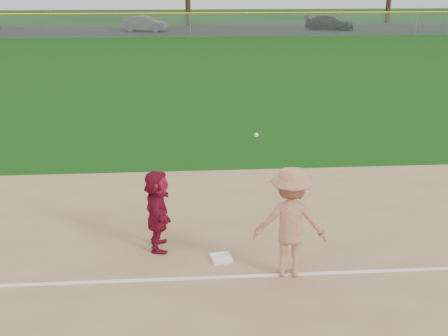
{
  "coord_description": "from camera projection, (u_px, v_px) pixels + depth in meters",
  "views": [
    {
      "loc": [
        -0.84,
        -9.64,
        5.17
      ],
      "look_at": [
        0.0,
        1.5,
        1.3
      ],
      "focal_mm": 45.0,
      "sensor_mm": 36.0,
      "label": 1
    }
  ],
  "objects": [
    {
      "name": "foul_line",
      "position": [
        234.0,
        277.0,
        10.08
      ],
      "size": [
        60.0,
        0.1,
        0.01
      ],
      "primitive_type": "cube",
      "color": "white",
      "rests_on": "infield_dirt"
    },
    {
      "name": "ground",
      "position": [
        230.0,
        257.0,
        10.84
      ],
      "size": [
        160.0,
        160.0,
        0.0
      ],
      "primitive_type": "plane",
      "color": "#10410C",
      "rests_on": "ground"
    },
    {
      "name": "outfield_fence",
      "position": [
        190.0,
        14.0,
        47.88
      ],
      "size": [
        110.0,
        0.12,
        110.0
      ],
      "color": "#999EA0",
      "rests_on": "ground"
    },
    {
      "name": "base_runner",
      "position": [
        157.0,
        210.0,
        10.89
      ],
      "size": [
        0.56,
        1.54,
        1.63
      ],
      "primitive_type": "imported",
      "rotation": [
        0.0,
        0.0,
        1.63
      ],
      "color": "maroon",
      "rests_on": "infield_dirt"
    },
    {
      "name": "car_mid",
      "position": [
        145.0,
        24.0,
        52.86
      ],
      "size": [
        4.54,
        2.5,
        1.42
      ],
      "primitive_type": "imported",
      "rotation": [
        0.0,
        0.0,
        1.33
      ],
      "color": "#4E5155",
      "rests_on": "parking_asphalt"
    },
    {
      "name": "car_right",
      "position": [
        329.0,
        23.0,
        54.44
      ],
      "size": [
        5.06,
        3.18,
        1.37
      ],
      "primitive_type": "imported",
      "rotation": [
        0.0,
        0.0,
        1.28
      ],
      "color": "black",
      "rests_on": "parking_asphalt"
    },
    {
      "name": "parking_asphalt",
      "position": [
        189.0,
        30.0,
        54.18
      ],
      "size": [
        120.0,
        10.0,
        0.01
      ],
      "primitive_type": "cube",
      "color": "black",
      "rests_on": "ground"
    },
    {
      "name": "first_base_play",
      "position": [
        290.0,
        222.0,
        9.88
      ],
      "size": [
        1.41,
        0.94,
        2.58
      ],
      "color": "#A5A5A8",
      "rests_on": "infield_dirt"
    },
    {
      "name": "first_base",
      "position": [
        221.0,
        258.0,
        10.66
      ],
      "size": [
        0.43,
        0.43,
        0.08
      ],
      "primitive_type": "cube",
      "rotation": [
        0.0,
        0.0,
        0.19
      ],
      "color": "white",
      "rests_on": "infield_dirt"
    }
  ]
}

